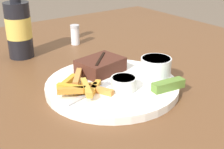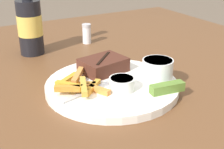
{
  "view_description": "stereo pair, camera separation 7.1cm",
  "coord_description": "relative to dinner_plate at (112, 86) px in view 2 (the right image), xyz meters",
  "views": [
    {
      "loc": [
        -0.38,
        -0.53,
        1.08
      ],
      "look_at": [
        0.0,
        0.0,
        0.79
      ],
      "focal_mm": 50.0,
      "sensor_mm": 36.0,
      "label": 1
    },
    {
      "loc": [
        -0.32,
        -0.56,
        1.08
      ],
      "look_at": [
        0.0,
        0.0,
        0.79
      ],
      "focal_mm": 50.0,
      "sensor_mm": 36.0,
      "label": 2
    }
  ],
  "objects": [
    {
      "name": "salt_shaker",
      "position": [
        0.1,
        0.34,
        0.02
      ],
      "size": [
        0.03,
        0.03,
        0.07
      ],
      "color": "white",
      "rests_on": "dining_table"
    },
    {
      "name": "coleslaw_cup",
      "position": [
        0.1,
        -0.04,
        0.04
      ],
      "size": [
        0.07,
        0.07,
        0.05
      ],
      "color": "white",
      "rests_on": "dinner_plate"
    },
    {
      "name": "dinner_plate",
      "position": [
        0.0,
        0.0,
        0.0
      ],
      "size": [
        0.31,
        0.31,
        0.02
      ],
      "color": "white",
      "rests_on": "dining_table"
    },
    {
      "name": "fork_utensil",
      "position": [
        -0.08,
        -0.02,
        0.01
      ],
      "size": [
        0.13,
        0.05,
        0.0
      ],
      "rotation": [
        0.0,
        0.0,
        6.54
      ],
      "color": "#B7B7BC",
      "rests_on": "dinner_plate"
    },
    {
      "name": "pickle_spear",
      "position": [
        0.08,
        -0.1,
        0.02
      ],
      "size": [
        0.08,
        0.03,
        0.02
      ],
      "color": "#567A2D",
      "rests_on": "dinner_plate"
    },
    {
      "name": "beer_bottle",
      "position": [
        -0.09,
        0.33,
        0.08
      ],
      "size": [
        0.07,
        0.07,
        0.26
      ],
      "color": "black",
      "rests_on": "dining_table"
    },
    {
      "name": "steak_portion",
      "position": [
        0.01,
        0.07,
        0.03
      ],
      "size": [
        0.12,
        0.1,
        0.04
      ],
      "color": "#472319",
      "rests_on": "dinner_plate"
    },
    {
      "name": "dipping_sauce_cup",
      "position": [
        -0.0,
        -0.04,
        0.02
      ],
      "size": [
        0.06,
        0.06,
        0.03
      ],
      "color": "silver",
      "rests_on": "dinner_plate"
    },
    {
      "name": "fries_pile",
      "position": [
        -0.08,
        0.01,
        0.02
      ],
      "size": [
        0.11,
        0.13,
        0.02
      ],
      "color": "orange",
      "rests_on": "dinner_plate"
    },
    {
      "name": "dining_table",
      "position": [
        0.0,
        0.0,
        -0.07
      ],
      "size": [
        1.35,
        1.41,
        0.76
      ],
      "color": "brown",
      "rests_on": "ground_plane"
    }
  ]
}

